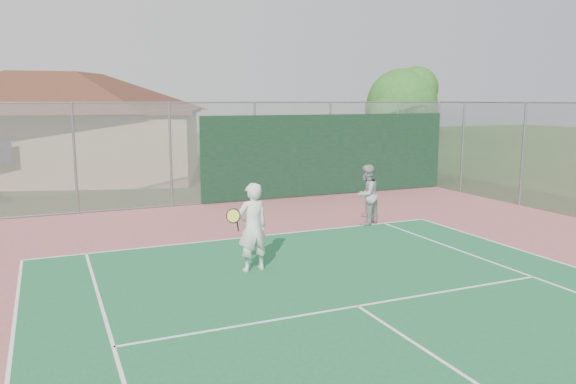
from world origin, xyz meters
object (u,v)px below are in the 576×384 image
(player_grey_back, at_px, (366,195))
(player_white_front, at_px, (252,228))
(tree, at_px, (404,107))
(clubhouse, at_px, (60,115))

(player_grey_back, bearing_deg, player_white_front, 4.12)
(tree, xyz_separation_m, player_grey_back, (-5.89, -6.71, -2.43))
(tree, distance_m, player_grey_back, 9.25)
(tree, height_order, player_white_front, tree)
(clubhouse, distance_m, tree, 15.61)
(clubhouse, bearing_deg, player_grey_back, -44.88)
(player_grey_back, bearing_deg, clubhouse, -90.43)
(clubhouse, relative_size, player_grey_back, 8.82)
(clubhouse, distance_m, player_grey_back, 16.48)
(tree, bearing_deg, player_white_front, -137.35)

